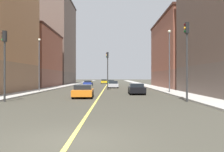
{
  "coord_description": "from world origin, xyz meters",
  "views": [
    {
      "loc": [
        1.33,
        -7.94,
        2.04
      ],
      "look_at": [
        1.43,
        42.47,
        2.24
      ],
      "focal_mm": 39.84,
      "sensor_mm": 36.0,
      "label": 1
    }
  ],
  "objects": [
    {
      "name": "traffic_light_median_far",
      "position": [
        0.63,
        31.2,
        3.86
      ],
      "size": [
        0.4,
        0.32,
        5.96
      ],
      "color": "#2D2D2D",
      "rests_on": "ground"
    },
    {
      "name": "street_lamp_left_near",
      "position": [
        8.5,
        22.98,
        4.8
      ],
      "size": [
        0.36,
        0.36,
        7.75
      ],
      "color": "#4C4C51",
      "rests_on": "ground"
    },
    {
      "name": "car_yellow",
      "position": [
        -1.16,
        69.51,
        0.65
      ],
      "size": [
        2.06,
        4.56,
        1.32
      ],
      "color": "gold",
      "rests_on": "ground"
    },
    {
      "name": "sidewalk_right",
      "position": [
        -9.23,
        49.0,
        0.07
      ],
      "size": [
        2.66,
        168.0,
        0.15
      ],
      "primitive_type": "cube",
      "color": "#9E9B93",
      "rests_on": "ground"
    },
    {
      "name": "building_left_mid",
      "position": [
        15.44,
        39.8,
        6.67
      ],
      "size": [
        10.06,
        21.36,
        13.33
      ],
      "color": "brown",
      "rests_on": "ground"
    },
    {
      "name": "ground_plane",
      "position": [
        0.0,
        0.0,
        0.0
      ],
      "size": [
        400.0,
        400.0,
        0.0
      ],
      "primitive_type": "plane",
      "color": "#38352C",
      "rests_on": "ground"
    },
    {
      "name": "building_right_distant",
      "position": [
        -15.44,
        63.6,
        12.14
      ],
      "size": [
        10.06,
        20.59,
        24.26
      ],
      "color": "brown",
      "rests_on": "ground"
    },
    {
      "name": "car_silver",
      "position": [
        1.55,
        38.54,
        0.64
      ],
      "size": [
        1.94,
        4.27,
        1.31
      ],
      "color": "silver",
      "rests_on": "ground"
    },
    {
      "name": "car_orange",
      "position": [
        -1.53,
        16.68,
        0.63
      ],
      "size": [
        2.07,
        4.32,
        1.27
      ],
      "color": "orange",
      "rests_on": "ground"
    },
    {
      "name": "traffic_light_right_near",
      "position": [
        -7.51,
        12.44,
        3.79
      ],
      "size": [
        0.4,
        0.32,
        5.84
      ],
      "color": "#2D2D2D",
      "rests_on": "ground"
    },
    {
      "name": "car_black",
      "position": [
        4.24,
        21.45,
        0.63
      ],
      "size": [
        1.88,
        3.98,
        1.27
      ],
      "color": "black",
      "rests_on": "ground"
    },
    {
      "name": "car_green",
      "position": [
        1.12,
        59.25,
        0.62
      ],
      "size": [
        1.88,
        4.45,
        1.25
      ],
      "color": "#1E6B38",
      "rests_on": "ground"
    },
    {
      "name": "lane_center_stripe",
      "position": [
        0.0,
        49.0,
        0.01
      ],
      "size": [
        0.16,
        154.0,
        0.01
      ],
      "primitive_type": "cube",
      "color": "#E5D14C",
      "rests_on": "ground"
    },
    {
      "name": "car_blue",
      "position": [
        -4.08,
        48.33,
        0.63
      ],
      "size": [
        1.92,
        4.31,
        1.25
      ],
      "color": "#23389E",
      "rests_on": "ground"
    },
    {
      "name": "building_right_midblock",
      "position": [
        -15.44,
        42.8,
        5.8
      ],
      "size": [
        10.06,
        17.8,
        11.57
      ],
      "color": "brown",
      "rests_on": "ground"
    },
    {
      "name": "traffic_light_left_near",
      "position": [
        7.48,
        12.44,
        4.19
      ],
      "size": [
        0.4,
        0.32,
        6.53
      ],
      "color": "#2D2D2D",
      "rests_on": "ground"
    },
    {
      "name": "street_lamp_right_near",
      "position": [
        -8.5,
        25.53,
        4.45
      ],
      "size": [
        0.36,
        0.36,
        7.09
      ],
      "color": "#4C4C51",
      "rests_on": "ground"
    },
    {
      "name": "sidewalk_left",
      "position": [
        9.23,
        49.0,
        0.07
      ],
      "size": [
        2.66,
        168.0,
        0.15
      ],
      "primitive_type": "cube",
      "color": "#9E9B93",
      "rests_on": "ground"
    }
  ]
}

